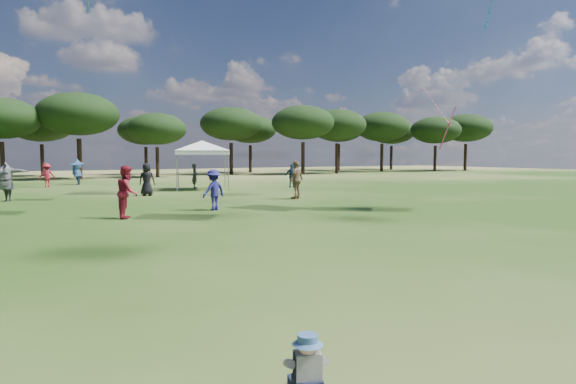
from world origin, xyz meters
name	(u,v)px	position (x,y,z in m)	size (l,w,h in m)	color
tree_line	(63,119)	(2.39, 47.41, 5.42)	(108.78, 17.63, 7.77)	black
tent_right	(202,143)	(8.00, 26.49, 2.87)	(6.02, 6.02, 3.30)	gray
toddler	(307,369)	(-0.21, 1.83, 0.26)	(0.43, 0.47, 0.57)	black
festival_crowd	(20,181)	(-1.81, 25.16, 0.87)	(29.61, 22.54, 1.87)	black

